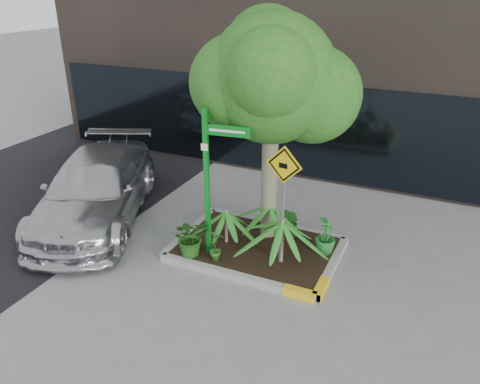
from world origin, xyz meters
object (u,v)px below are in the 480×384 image
at_px(cattle_sign, 283,185).
at_px(parked_car, 96,189).
at_px(street_sign_post, 211,169).
at_px(tree, 272,78).

bearing_deg(cattle_sign, parked_car, -172.86).
bearing_deg(cattle_sign, street_sign_post, -160.34).
relative_size(tree, cattle_sign, 2.03).
xyz_separation_m(parked_car, street_sign_post, (3.25, -0.40, 1.18)).
xyz_separation_m(parked_car, cattle_sign, (4.62, -0.14, 1.00)).
bearing_deg(street_sign_post, parked_car, 165.91).
bearing_deg(parked_car, cattle_sign, -25.47).
relative_size(parked_car, street_sign_post, 1.65).
distance_m(tree, cattle_sign, 2.03).
xyz_separation_m(tree, parked_car, (-4.03, -0.70, -2.75)).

